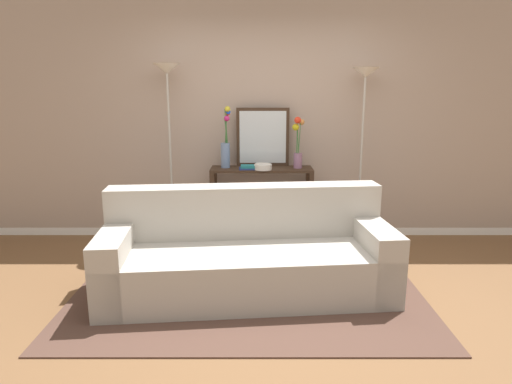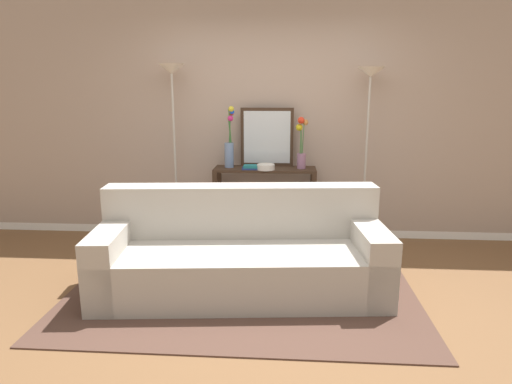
# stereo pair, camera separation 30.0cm
# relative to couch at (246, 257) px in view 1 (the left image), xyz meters

# --- Properties ---
(ground_plane) EXTENTS (16.00, 16.00, 0.02)m
(ground_plane) POSITION_rel_couch_xyz_m (0.20, -0.34, -0.32)
(ground_plane) COLOR brown
(back_wall) EXTENTS (12.00, 0.15, 2.75)m
(back_wall) POSITION_rel_couch_xyz_m (0.20, 1.58, 1.06)
(back_wall) COLOR white
(back_wall) RESTS_ON ground
(area_rug) EXTENTS (2.95, 1.69, 0.01)m
(area_rug) POSITION_rel_couch_xyz_m (0.01, -0.16, -0.31)
(area_rug) COLOR #51382D
(area_rug) RESTS_ON ground
(couch) EXTENTS (2.47, 1.11, 0.88)m
(couch) POSITION_rel_couch_xyz_m (0.00, 0.00, 0.00)
(couch) COLOR #ADA89E
(couch) RESTS_ON ground
(console_table) EXTENTS (1.12, 0.35, 0.86)m
(console_table) POSITION_rel_couch_xyz_m (0.14, 1.26, 0.26)
(console_table) COLOR #382619
(console_table) RESTS_ON ground
(floor_lamp_left) EXTENTS (0.28, 0.28, 1.97)m
(floor_lamp_left) POSITION_rel_couch_xyz_m (-0.86, 1.24, 1.23)
(floor_lamp_left) COLOR #B7B2A8
(floor_lamp_left) RESTS_ON ground
(floor_lamp_right) EXTENTS (0.28, 0.28, 1.93)m
(floor_lamp_right) POSITION_rel_couch_xyz_m (1.22, 1.24, 1.20)
(floor_lamp_right) COLOR #B7B2A8
(floor_lamp_right) RESTS_ON ground
(wall_mirror) EXTENTS (0.59, 0.02, 0.65)m
(wall_mirror) POSITION_rel_couch_xyz_m (0.15, 1.41, 0.87)
(wall_mirror) COLOR #382619
(wall_mirror) RESTS_ON console_table
(vase_tall_flowers) EXTENTS (0.11, 0.11, 0.67)m
(vase_tall_flowers) POSITION_rel_couch_xyz_m (-0.25, 1.29, 0.81)
(vase_tall_flowers) COLOR #6B84AD
(vase_tall_flowers) RESTS_ON console_table
(vase_short_flowers) EXTENTS (0.13, 0.11, 0.56)m
(vase_short_flowers) POSITION_rel_couch_xyz_m (0.53, 1.26, 0.81)
(vase_short_flowers) COLOR gray
(vase_short_flowers) RESTS_ON console_table
(fruit_bowl) EXTENTS (0.19, 0.19, 0.06)m
(fruit_bowl) POSITION_rel_couch_xyz_m (0.15, 1.16, 0.58)
(fruit_bowl) COLOR silver
(fruit_bowl) RESTS_ON console_table
(book_stack) EXTENTS (0.18, 0.15, 0.04)m
(book_stack) POSITION_rel_couch_xyz_m (-0.02, 1.18, 0.57)
(book_stack) COLOR navy
(book_stack) RESTS_ON console_table
(book_row_under_console) EXTENTS (0.39, 0.18, 0.13)m
(book_row_under_console) POSITION_rel_couch_xyz_m (-0.12, 1.26, -0.26)
(book_row_under_console) COLOR silver
(book_row_under_console) RESTS_ON ground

